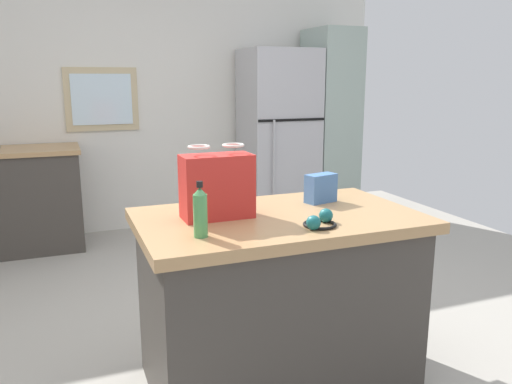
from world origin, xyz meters
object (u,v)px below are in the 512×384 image
kitchen_island (278,299)px  small_box (321,188)px  tall_cabinet (330,126)px  bottle (200,212)px  shopping_bag (217,186)px  ear_defenders (320,221)px  refrigerator (278,139)px

kitchen_island → small_box: 0.61m
tall_cabinet → bottle: size_ratio=8.64×
tall_cabinet → small_box: (-1.47, -2.52, -0.06)m
small_box → kitchen_island: bearing=-153.2°
shopping_bag → bottle: bearing=-120.1°
bottle → ear_defenders: 0.54m
tall_cabinet → refrigerator: bearing=-180.0°
kitchen_island → bottle: bottle is taller
bottle → ear_defenders: bearing=-4.2°
shopping_bag → ear_defenders: size_ratio=1.63×
bottle → shopping_bag: bearing=59.9°
refrigerator → bottle: (-1.62, -2.88, 0.08)m
shopping_bag → small_box: shopping_bag is taller
shopping_bag → small_box: bearing=8.8°
shopping_bag → ear_defenders: (0.38, -0.30, -0.13)m
tall_cabinet → ear_defenders: (-1.69, -2.92, -0.11)m
kitchen_island → ear_defenders: size_ratio=6.36×
shopping_bag → refrigerator: bearing=60.8°
small_box → tall_cabinet: bearing=59.7°
small_box → bottle: 0.83m
kitchen_island → shopping_bag: bearing=167.3°
shopping_bag → bottle: shopping_bag is taller
ear_defenders → shopping_bag: bearing=141.6°
refrigerator → bottle: size_ratio=7.72×
bottle → ear_defenders: bottle is taller
kitchen_island → tall_cabinet: (1.78, 2.68, 0.57)m
tall_cabinet → shopping_bag: 3.34m
bottle → refrigerator: bearing=60.7°
refrigerator → tall_cabinet: tall_cabinet is taller
small_box → bottle: bottle is taller
refrigerator → small_box: size_ratio=10.92×
refrigerator → shopping_bag: 3.00m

